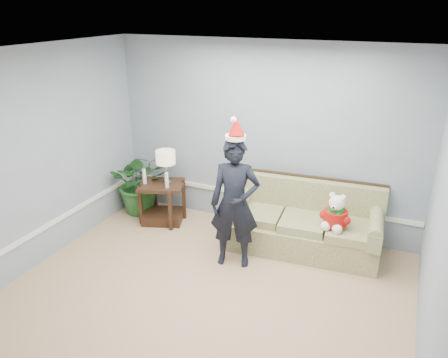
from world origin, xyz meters
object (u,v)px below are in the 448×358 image
sofa (305,225)px  teddy_bear (336,216)px  man (235,204)px  side_table (163,206)px  houseplant (141,181)px  table_lamp (166,159)px

sofa → teddy_bear: teddy_bear is taller
sofa → man: (-0.73, -0.74, 0.51)m
side_table → houseplant: houseplant is taller
teddy_bear → houseplant: bearing=-175.6°
side_table → houseplant: 0.58m
houseplant → teddy_bear: bearing=-4.8°
table_lamp → man: man is taller
side_table → teddy_bear: size_ratio=1.64×
man → teddy_bear: (1.15, 0.53, -0.18)m
man → houseplant: bearing=143.0°
houseplant → man: bearing=-22.4°
sofa → table_lamp: table_lamp is taller
side_table → houseplant: size_ratio=0.77×
table_lamp → side_table: bearing=-151.2°
side_table → table_lamp: size_ratio=1.53×
sofa → man: man is taller
sofa → table_lamp: size_ratio=3.96×
sofa → teddy_bear: (0.42, -0.21, 0.33)m
man → teddy_bear: man is taller
table_lamp → teddy_bear: (2.52, -0.13, -0.36)m
sofa → houseplant: size_ratio=1.98×
side_table → teddy_bear: bearing=-2.1°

